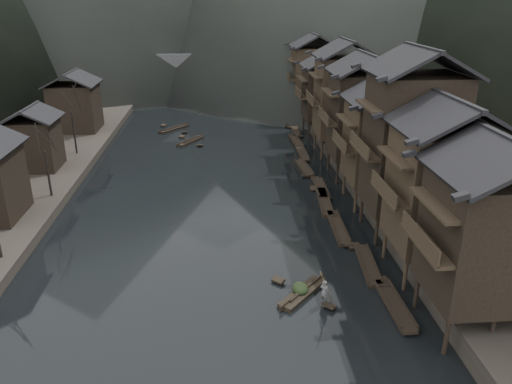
{
  "coord_description": "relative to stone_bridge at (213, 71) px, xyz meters",
  "views": [
    {
      "loc": [
        1.07,
        -33.87,
        20.26
      ],
      "look_at": [
        4.34,
        10.45,
        2.5
      ],
      "focal_mm": 35.0,
      "sensor_mm": 36.0,
      "label": 1
    }
  ],
  "objects": [
    {
      "name": "boatman",
      "position": [
        7.93,
        -76.95,
        -3.77
      ],
      "size": [
        0.78,
        0.76,
        1.81
      ],
      "primitive_type": "imported",
      "rotation": [
        0.0,
        0.0,
        2.41
      ],
      "color": "slate",
      "rests_on": "hero_sampan"
    },
    {
      "name": "stilt_houses",
      "position": [
        17.28,
        -52.92,
        3.74
      ],
      "size": [
        9.0,
        67.6,
        16.57
      ],
      "color": "black",
      "rests_on": "ground"
    },
    {
      "name": "moored_sampans",
      "position": [
        12.03,
        -48.56,
        -4.91
      ],
      "size": [
        3.19,
        66.26,
        0.47
      ],
      "color": "black",
      "rests_on": "water"
    },
    {
      "name": "left_houses",
      "position": [
        -20.5,
        -51.88,
        0.55
      ],
      "size": [
        8.1,
        53.2,
        8.73
      ],
      "color": "black",
      "rests_on": "left_bank"
    },
    {
      "name": "water",
      "position": [
        0.0,
        -72.0,
        -5.11
      ],
      "size": [
        300.0,
        300.0,
        0.0
      ],
      "primitive_type": "plane",
      "color": "black",
      "rests_on": "ground"
    },
    {
      "name": "hero_sampan",
      "position": [
        6.69,
        -75.55,
        -4.91
      ],
      "size": [
        4.22,
        4.61,
        0.44
      ],
      "color": "black",
      "rests_on": "water"
    },
    {
      "name": "stone_bridge",
      "position": [
        0.0,
        0.0,
        0.0
      ],
      "size": [
        40.0,
        6.0,
        9.0
      ],
      "color": "#4C4C4F",
      "rests_on": "ground"
    },
    {
      "name": "cargo_heap",
      "position": [
        6.52,
        -75.36,
        -4.32
      ],
      "size": [
        1.18,
        1.54,
        0.71
      ],
      "primitive_type": "ellipsoid",
      "color": "black",
      "rests_on": "hero_sampan"
    },
    {
      "name": "midriver_boats",
      "position": [
        -2.13,
        -19.08,
        -4.91
      ],
      "size": [
        12.99,
        42.3,
        0.45
      ],
      "color": "black",
      "rests_on": "water"
    },
    {
      "name": "bare_trees",
      "position": [
        -17.0,
        -61.77,
        1.6
      ],
      "size": [
        3.94,
        42.02,
        7.87
      ],
      "color": "black",
      "rests_on": "left_bank"
    },
    {
      "name": "right_bank",
      "position": [
        35.0,
        -32.0,
        -4.21
      ],
      "size": [
        40.0,
        200.0,
        1.8
      ],
      "primitive_type": "cube",
      "color": "#2D2823",
      "rests_on": "ground"
    },
    {
      "name": "bamboo_pole",
      "position": [
        8.13,
        -76.95,
        -0.95
      ],
      "size": [
        1.51,
        1.68,
        3.81
      ],
      "primitive_type": "cylinder",
      "rotation": [
        0.52,
        0.0,
        -0.73
      ],
      "color": "#8C7A51",
      "rests_on": "boatman"
    }
  ]
}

